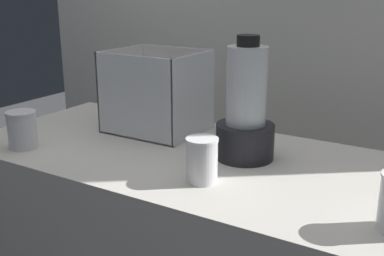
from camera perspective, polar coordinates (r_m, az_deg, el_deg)
back_wall_unit at (r=1.99m, az=12.06°, el=13.47°), size 2.60×0.24×2.50m
carrot_display_bin at (r=1.59m, az=-4.09°, el=2.67°), size 0.30×0.25×0.27m
blender_pitcher at (r=1.32m, az=6.50°, el=1.80°), size 0.16×0.16×0.35m
juice_cup_carrot_far_left at (r=1.51m, az=-19.79°, el=-0.44°), size 0.09×0.09×0.11m
juice_cup_mango_left at (r=1.18m, az=1.21°, el=-4.26°), size 0.08×0.08×0.11m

